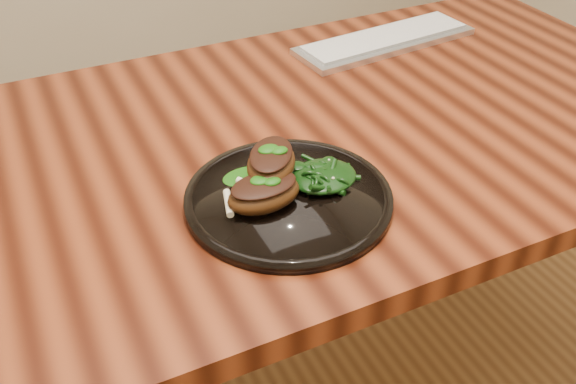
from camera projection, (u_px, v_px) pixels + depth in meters
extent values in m
cube|color=#330F06|center=(283.00, 144.00, 1.09)|extent=(1.60, 0.80, 0.04)
cylinder|color=#38150C|center=(468.00, 138.00, 1.82)|extent=(0.06, 0.06, 0.71)
cylinder|color=black|center=(288.00, 199.00, 0.92)|extent=(0.30, 0.30, 0.02)
torus|color=black|center=(288.00, 198.00, 0.92)|extent=(0.30, 0.30, 0.01)
cylinder|color=black|center=(288.00, 196.00, 0.92)|extent=(0.20, 0.20, 0.00)
ellipsoid|color=#43230C|center=(264.00, 194.00, 0.88)|extent=(0.11, 0.08, 0.04)
ellipsoid|color=black|center=(264.00, 185.00, 0.87)|extent=(0.10, 0.07, 0.01)
cylinder|color=beige|center=(228.00, 203.00, 0.88)|extent=(0.02, 0.05, 0.01)
ellipsoid|color=#0D4307|center=(263.00, 181.00, 0.87)|extent=(0.03, 0.02, 0.01)
ellipsoid|color=#43230C|center=(271.00, 164.00, 0.91)|extent=(0.12, 0.13, 0.04)
ellipsoid|color=black|center=(271.00, 154.00, 0.90)|extent=(0.10, 0.11, 0.01)
cylinder|color=beige|center=(253.00, 186.00, 0.88)|extent=(0.04, 0.05, 0.01)
ellipsoid|color=#0D4307|center=(271.00, 150.00, 0.90)|extent=(0.03, 0.02, 0.01)
ellipsoid|color=#0D4307|center=(247.00, 176.00, 0.95)|extent=(0.08, 0.05, 0.00)
ellipsoid|color=black|center=(323.00, 176.00, 0.94)|extent=(0.10, 0.09, 0.02)
cube|color=silver|center=(385.00, 41.00, 1.38)|extent=(0.42, 0.16, 0.01)
cube|color=white|center=(385.00, 37.00, 1.37)|extent=(0.38, 0.13, 0.01)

